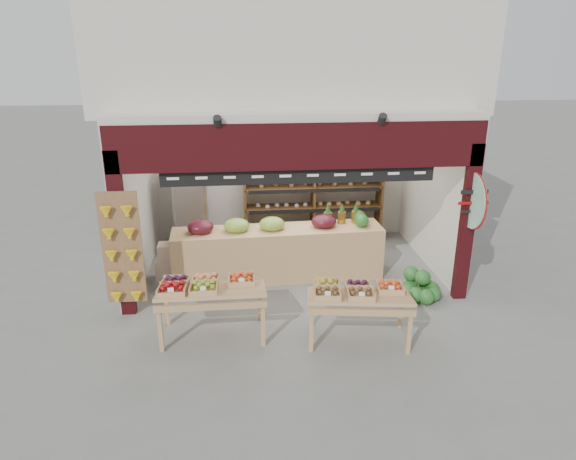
{
  "coord_description": "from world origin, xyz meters",
  "views": [
    {
      "loc": [
        -0.92,
        -8.6,
        4.08
      ],
      "look_at": [
        -0.1,
        -0.2,
        1.02
      ],
      "focal_mm": 32.0,
      "sensor_mm": 36.0,
      "label": 1
    }
  ],
  "objects_px": {
    "back_shelving": "(313,190)",
    "mid_counter": "(277,251)",
    "display_table_right": "(355,293)",
    "watermelon_pile": "(421,288)",
    "cardboard_stack": "(182,265)",
    "display_table_left": "(204,287)",
    "refrigerator": "(191,208)"
  },
  "relations": [
    {
      "from": "refrigerator",
      "to": "display_table_left",
      "type": "xyz_separation_m",
      "value": [
        0.45,
        -3.49,
        -0.11
      ]
    },
    {
      "from": "back_shelving",
      "to": "display_table_left",
      "type": "xyz_separation_m",
      "value": [
        -2.13,
        -3.71,
        -0.37
      ]
    },
    {
      "from": "back_shelving",
      "to": "mid_counter",
      "type": "xyz_separation_m",
      "value": [
        -0.92,
        -1.83,
        -0.63
      ]
    },
    {
      "from": "mid_counter",
      "to": "display_table_right",
      "type": "relative_size",
      "value": 2.43
    },
    {
      "from": "display_table_left",
      "to": "refrigerator",
      "type": "bearing_deg",
      "value": 97.36
    },
    {
      "from": "display_table_left",
      "to": "display_table_right",
      "type": "xyz_separation_m",
      "value": [
        2.15,
        -0.32,
        -0.04
      ]
    },
    {
      "from": "back_shelving",
      "to": "cardboard_stack",
      "type": "relative_size",
      "value": 3.05
    },
    {
      "from": "display_table_right",
      "to": "watermelon_pile",
      "type": "xyz_separation_m",
      "value": [
        1.41,
        1.13,
        -0.54
      ]
    },
    {
      "from": "mid_counter",
      "to": "watermelon_pile",
      "type": "bearing_deg",
      "value": -24.44
    },
    {
      "from": "refrigerator",
      "to": "cardboard_stack",
      "type": "xyz_separation_m",
      "value": [
        -0.1,
        -1.44,
        -0.63
      ]
    },
    {
      "from": "cardboard_stack",
      "to": "refrigerator",
      "type": "bearing_deg",
      "value": 86.08
    },
    {
      "from": "back_shelving",
      "to": "mid_counter",
      "type": "distance_m",
      "value": 2.14
    },
    {
      "from": "refrigerator",
      "to": "display_table_right",
      "type": "bearing_deg",
      "value": -57.63
    },
    {
      "from": "refrigerator",
      "to": "watermelon_pile",
      "type": "bearing_deg",
      "value": -35.66
    },
    {
      "from": "cardboard_stack",
      "to": "watermelon_pile",
      "type": "distance_m",
      "value": 4.29
    },
    {
      "from": "refrigerator",
      "to": "cardboard_stack",
      "type": "relative_size",
      "value": 1.81
    },
    {
      "from": "display_table_left",
      "to": "watermelon_pile",
      "type": "xyz_separation_m",
      "value": [
        3.56,
        0.81,
        -0.58
      ]
    },
    {
      "from": "back_shelving",
      "to": "refrigerator",
      "type": "height_order",
      "value": "back_shelving"
    },
    {
      "from": "mid_counter",
      "to": "watermelon_pile",
      "type": "xyz_separation_m",
      "value": [
        2.36,
        -1.07,
        -0.33
      ]
    },
    {
      "from": "back_shelving",
      "to": "display_table_right",
      "type": "height_order",
      "value": "back_shelving"
    },
    {
      "from": "refrigerator",
      "to": "cardboard_stack",
      "type": "height_order",
      "value": "refrigerator"
    },
    {
      "from": "cardboard_stack",
      "to": "display_table_left",
      "type": "height_order",
      "value": "display_table_left"
    },
    {
      "from": "mid_counter",
      "to": "display_table_left",
      "type": "xyz_separation_m",
      "value": [
        -1.2,
        -1.88,
        0.25
      ]
    },
    {
      "from": "cardboard_stack",
      "to": "mid_counter",
      "type": "bearing_deg",
      "value": -5.48
    },
    {
      "from": "mid_counter",
      "to": "display_table_left",
      "type": "bearing_deg",
      "value": -122.57
    },
    {
      "from": "mid_counter",
      "to": "display_table_right",
      "type": "bearing_deg",
      "value": -66.73
    },
    {
      "from": "refrigerator",
      "to": "display_table_right",
      "type": "height_order",
      "value": "refrigerator"
    },
    {
      "from": "refrigerator",
      "to": "display_table_right",
      "type": "relative_size",
      "value": 1.12
    },
    {
      "from": "display_table_right",
      "to": "watermelon_pile",
      "type": "bearing_deg",
      "value": 38.63
    },
    {
      "from": "watermelon_pile",
      "to": "display_table_left",
      "type": "bearing_deg",
      "value": -167.18
    },
    {
      "from": "mid_counter",
      "to": "watermelon_pile",
      "type": "height_order",
      "value": "mid_counter"
    },
    {
      "from": "cardboard_stack",
      "to": "mid_counter",
      "type": "relative_size",
      "value": 0.26
    }
  ]
}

